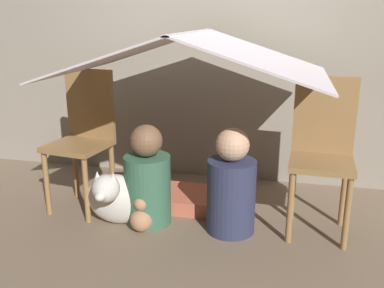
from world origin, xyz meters
name	(u,v)px	position (x,y,z in m)	size (l,w,h in m)	color
ground_plane	(188,228)	(0.00, 0.00, 0.00)	(8.80, 8.80, 0.00)	#7A6651
wall_back	(217,22)	(0.00, 0.98, 1.25)	(7.00, 0.05, 2.50)	gray
chair_left	(84,134)	(-0.77, 0.19, 0.52)	(0.42, 0.42, 0.95)	olive
chair_right	(322,149)	(0.79, 0.19, 0.52)	(0.38, 0.38, 0.95)	olive
sheet_canopy	(192,54)	(0.00, 0.12, 1.08)	(1.57, 1.11, 0.26)	silver
person_front	(148,181)	(-0.27, 0.03, 0.28)	(0.30, 0.30, 0.65)	#38664C
person_second	(231,188)	(0.27, 0.04, 0.29)	(0.30, 0.30, 0.66)	#2D3351
dog	(115,197)	(-0.46, -0.06, 0.19)	(0.40, 0.36, 0.41)	silver
floor_cushion	(185,199)	(-0.10, 0.33, 0.05)	(0.48, 0.38, 0.10)	#CC664C
plush_toy	(141,217)	(-0.27, -0.09, 0.09)	(0.14, 0.14, 0.23)	tan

